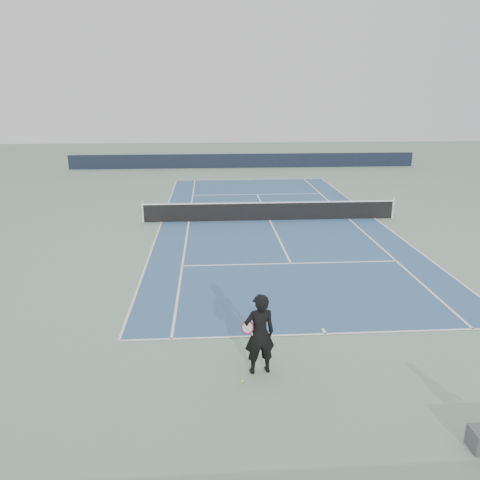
{
  "coord_description": "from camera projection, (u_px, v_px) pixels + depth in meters",
  "views": [
    {
      "loc": [
        -3.03,
        -22.94,
        6.18
      ],
      "look_at": [
        -1.97,
        -6.76,
        1.1
      ],
      "focal_mm": 35.0,
      "sensor_mm": 36.0,
      "label": 1
    }
  ],
  "objects": [
    {
      "name": "ground",
      "position": [
        270.0,
        220.0,
        23.89
      ],
      "size": [
        80.0,
        80.0,
        0.0
      ],
      "primitive_type": "plane",
      "color": "gray"
    },
    {
      "name": "tennis_ball",
      "position": [
        242.0,
        381.0,
        10.46
      ],
      "size": [
        0.07,
        0.07,
        0.07
      ],
      "primitive_type": "sphere",
      "color": "#C3E32E",
      "rests_on": "ground"
    },
    {
      "name": "windscreen_far",
      "position": [
        244.0,
        161.0,
        40.74
      ],
      "size": [
        30.0,
        0.25,
        1.2
      ],
      "primitive_type": "cube",
      "color": "black",
      "rests_on": "ground"
    },
    {
      "name": "tennis_net",
      "position": [
        270.0,
        211.0,
        23.73
      ],
      "size": [
        12.9,
        0.1,
        1.07
      ],
      "color": "silver",
      "rests_on": "ground"
    },
    {
      "name": "court_surface",
      "position": [
        270.0,
        220.0,
        23.88
      ],
      "size": [
        10.97,
        23.77,
        0.01
      ],
      "primitive_type": "cube",
      "color": "#35577F",
      "rests_on": "ground"
    },
    {
      "name": "tennis_player",
      "position": [
        259.0,
        334.0,
        10.6
      ],
      "size": [
        0.86,
        0.65,
        1.96
      ],
      "color": "black",
      "rests_on": "ground"
    }
  ]
}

